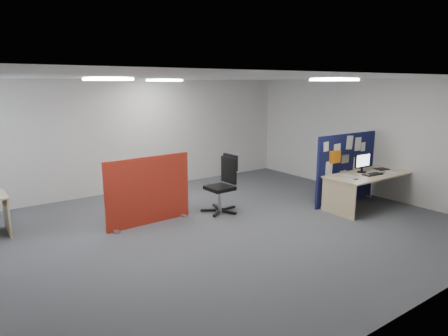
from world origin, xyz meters
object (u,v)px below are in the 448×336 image
navy_divider (346,168)px  office_chair (224,180)px  main_desk (366,181)px  red_divider (149,191)px  monitor_main (362,162)px

navy_divider → office_chair: (-2.54, 1.05, -0.12)m
main_desk → red_divider: 4.58m
red_divider → monitor_main: bearing=-23.1°
red_divider → office_chair: red_divider is taller
office_chair → red_divider: bearing=169.7°
navy_divider → office_chair: 2.75m
navy_divider → office_chair: bearing=157.6°
office_chair → navy_divider: bearing=-24.9°
red_divider → office_chair: bearing=-10.3°
main_desk → monitor_main: 0.41m
red_divider → office_chair: size_ratio=1.48×
navy_divider → red_divider: navy_divider is taller
monitor_main → red_divider: 4.54m
main_desk → red_divider: (-4.24, 1.73, 0.06)m
main_desk → monitor_main: size_ratio=4.27×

